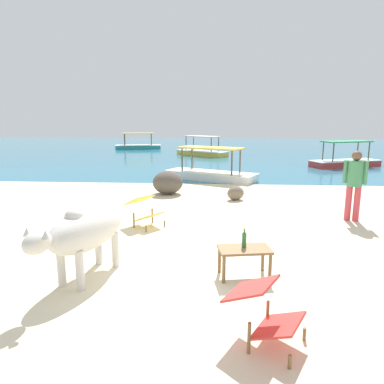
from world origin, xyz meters
name	(u,v)px	position (x,y,z in m)	size (l,w,h in m)	color
sand_beach	(211,257)	(0.00, 0.00, 0.02)	(18.00, 14.00, 0.04)	beige
water_surface	(216,150)	(0.00, 22.00, 0.00)	(60.00, 36.00, 0.03)	teal
cow	(86,230)	(-1.81, -0.95, 0.77)	(1.02, 1.99, 1.11)	beige
low_bench_table	(244,253)	(0.51, -0.76, 0.41)	(0.82, 0.56, 0.45)	brown
bottle	(244,239)	(0.50, -0.71, 0.60)	(0.07, 0.07, 0.30)	#2D6B38
deck_chair_near	(264,308)	(0.59, -2.35, 0.42)	(0.93, 0.83, 0.68)	brown
deck_chair_far	(144,209)	(-1.49, 1.68, 0.42)	(0.93, 0.90, 0.68)	brown
person_standing	(355,181)	(3.22, 2.43, 0.99)	(0.48, 0.32, 1.62)	#CC3D47
shore_rock_large	(168,182)	(-1.46, 5.15, 0.40)	(0.95, 0.94, 0.73)	brown
shore_rock_medium	(236,193)	(0.64, 4.43, 0.24)	(0.53, 0.39, 0.40)	#756651
boat_teal	(138,145)	(-6.37, 22.98, 0.29)	(3.83, 1.87, 1.29)	teal
boat_yellow	(202,151)	(-0.92, 17.84, 0.29)	(3.62, 3.14, 1.29)	gold
boat_red	(345,161)	(6.61, 12.69, 0.29)	(3.84, 2.43, 1.29)	#C63833
boat_white	(211,173)	(-0.16, 8.09, 0.29)	(3.80, 2.67, 1.29)	white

